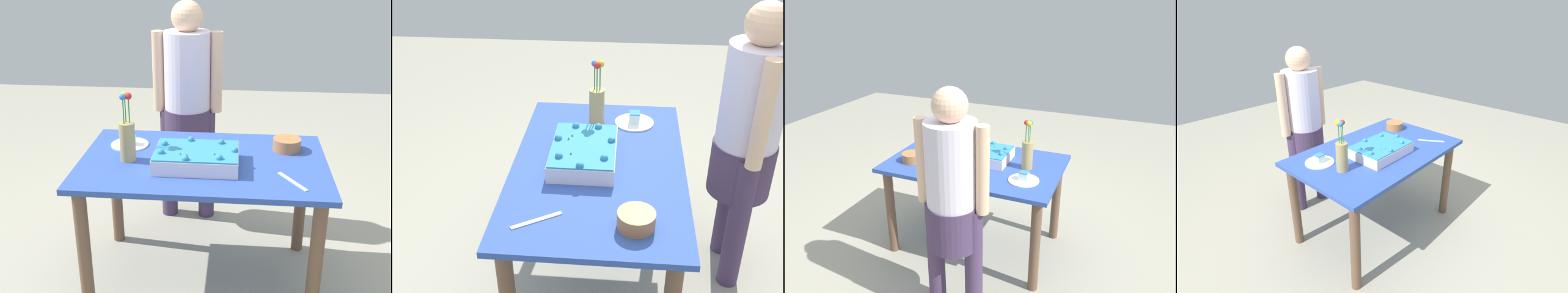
# 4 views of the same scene
# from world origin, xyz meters

# --- Properties ---
(ground_plane) EXTENTS (8.00, 8.00, 0.00)m
(ground_plane) POSITION_xyz_m (0.00, 0.00, 0.00)
(ground_plane) COLOR #A6A18D
(dining_table) EXTENTS (1.30, 0.82, 0.74)m
(dining_table) POSITION_xyz_m (0.00, 0.00, 0.61)
(dining_table) COLOR #304FA5
(dining_table) RESTS_ON ground_plane
(sheet_cake) EXTENTS (0.43, 0.31, 0.11)m
(sheet_cake) POSITION_xyz_m (-0.03, -0.07, 0.79)
(sheet_cake) COLOR white
(sheet_cake) RESTS_ON dining_table
(serving_plate_with_slice) EXTENTS (0.21, 0.21, 0.07)m
(serving_plate_with_slice) POSITION_xyz_m (-0.43, 0.17, 0.76)
(serving_plate_with_slice) COLOR white
(serving_plate_with_slice) RESTS_ON dining_table
(cake_knife) EXTENTS (0.13, 0.20, 0.00)m
(cake_knife) POSITION_xyz_m (0.45, -0.22, 0.74)
(cake_knife) COLOR silver
(cake_knife) RESTS_ON dining_table
(flower_vase) EXTENTS (0.08, 0.08, 0.37)m
(flower_vase) POSITION_xyz_m (-0.39, -0.04, 0.87)
(flower_vase) COLOR tan
(flower_vase) RESTS_ON dining_table
(fruit_bowl) EXTENTS (0.15, 0.15, 0.07)m
(fruit_bowl) POSITION_xyz_m (0.45, 0.18, 0.78)
(fruit_bowl) COLOR #B57341
(fruit_bowl) RESTS_ON dining_table
(person_standing) EXTENTS (0.45, 0.31, 1.49)m
(person_standing) POSITION_xyz_m (-0.16, 0.71, 0.85)
(person_standing) COLOR #443254
(person_standing) RESTS_ON ground_plane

